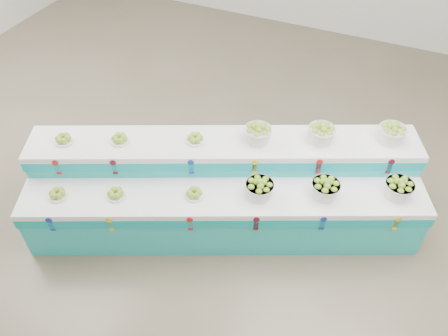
{
  "coord_description": "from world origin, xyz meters",
  "views": [
    {
      "loc": [
        2.37,
        -3.42,
        4.28
      ],
      "look_at": [
        0.97,
        -0.27,
        0.87
      ],
      "focal_mm": 35.38,
      "sensor_mm": 36.0,
      "label": 1
    }
  ],
  "objects_px": {
    "display_stand": "(224,190)",
    "basket_upper_right": "(392,133)",
    "plate_upper_mid": "(119,138)",
    "basket_lower_left": "(260,189)"
  },
  "relations": [
    {
      "from": "display_stand",
      "to": "plate_upper_mid",
      "type": "bearing_deg",
      "value": 166.69
    },
    {
      "from": "basket_lower_left",
      "to": "basket_upper_right",
      "type": "bearing_deg",
      "value": 44.51
    },
    {
      "from": "display_stand",
      "to": "plate_upper_mid",
      "type": "height_order",
      "value": "plate_upper_mid"
    },
    {
      "from": "basket_lower_left",
      "to": "basket_upper_right",
      "type": "xyz_separation_m",
      "value": [
        1.13,
        1.11,
        0.3
      ]
    },
    {
      "from": "plate_upper_mid",
      "to": "basket_upper_right",
      "type": "relative_size",
      "value": 0.69
    },
    {
      "from": "display_stand",
      "to": "basket_upper_right",
      "type": "distance_m",
      "value": 1.98
    },
    {
      "from": "display_stand",
      "to": "plate_upper_mid",
      "type": "xyz_separation_m",
      "value": [
        -1.18,
        -0.22,
        0.56
      ]
    },
    {
      "from": "display_stand",
      "to": "basket_upper_right",
      "type": "relative_size",
      "value": 14.51
    },
    {
      "from": "basket_lower_left",
      "to": "plate_upper_mid",
      "type": "xyz_separation_m",
      "value": [
        -1.63,
        -0.13,
        0.24
      ]
    },
    {
      "from": "display_stand",
      "to": "basket_upper_right",
      "type": "height_order",
      "value": "basket_upper_right"
    }
  ]
}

